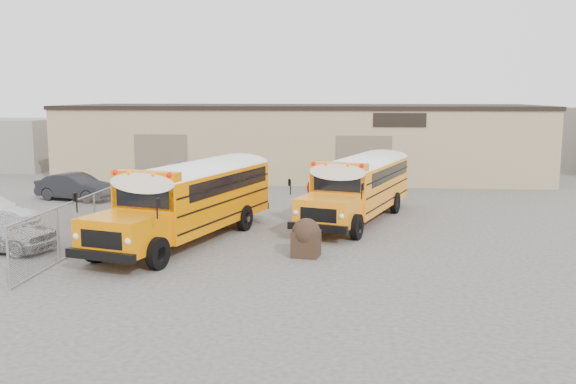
# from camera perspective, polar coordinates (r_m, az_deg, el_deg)

# --- Properties ---
(ground) EXTENTS (120.00, 120.00, 0.00)m
(ground) POSITION_cam_1_polar(r_m,az_deg,el_deg) (23.00, -2.68, -4.75)
(ground) COLOR #454340
(ground) RESTS_ON ground
(warehouse) EXTENTS (30.20, 10.20, 4.67)m
(warehouse) POSITION_cam_1_polar(r_m,az_deg,el_deg) (42.36, 1.20, 4.64)
(warehouse) COLOR #998A5E
(warehouse) RESTS_ON ground
(chainlink_fence) EXTENTS (0.07, 18.07, 1.81)m
(chainlink_fence) POSITION_cam_1_polar(r_m,az_deg,el_deg) (27.15, -14.40, -1.01)
(chainlink_fence) COLOR gray
(chainlink_fence) RESTS_ON ground
(distant_building_left) EXTENTS (8.00, 6.00, 3.60)m
(distant_building_left) POSITION_cam_1_polar(r_m,az_deg,el_deg) (50.97, -24.16, 3.92)
(distant_building_left) COLOR gray
(distant_building_left) RESTS_ON ground
(school_bus_left) EXTENTS (5.04, 10.21, 2.91)m
(school_bus_left) POSITION_cam_1_polar(r_m,az_deg,el_deg) (29.24, -2.64, 1.47)
(school_bus_left) COLOR orange
(school_bus_left) RESTS_ON ground
(school_bus_right) EXTENTS (5.02, 9.67, 2.76)m
(school_bus_right) POSITION_cam_1_polar(r_m,az_deg,el_deg) (33.15, 9.25, 2.07)
(school_bus_right) COLOR orange
(school_bus_right) RESTS_ON ground
(tarp_bundle) EXTENTS (0.99, 0.95, 1.29)m
(tarp_bundle) POSITION_cam_1_polar(r_m,az_deg,el_deg) (21.26, 1.62, -4.02)
(tarp_bundle) COLOR black
(tarp_bundle) RESTS_ON ground
(car_dark) EXTENTS (4.41, 2.53, 1.37)m
(car_dark) POSITION_cam_1_polar(r_m,az_deg,el_deg) (34.35, -18.34, 0.44)
(car_dark) COLOR black
(car_dark) RESTS_ON ground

